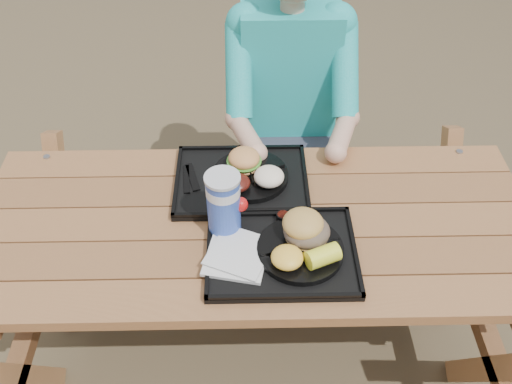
{
  "coord_description": "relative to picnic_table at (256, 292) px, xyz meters",
  "views": [
    {
      "loc": [
        -0.03,
        -1.26,
        2.07
      ],
      "look_at": [
        0.0,
        0.0,
        0.88
      ],
      "focal_mm": 40.0,
      "sensor_mm": 36.0,
      "label": 1
    }
  ],
  "objects": [
    {
      "name": "ground",
      "position": [
        0.0,
        0.0,
        -0.38
      ],
      "size": [
        60.0,
        60.0,
        0.0
      ],
      "primitive_type": "plane",
      "color": "#999999",
      "rests_on": "ground"
    },
    {
      "name": "plate_near",
      "position": [
        0.13,
        -0.15,
        0.41
      ],
      "size": [
        0.26,
        0.26,
        0.02
      ],
      "primitive_type": "cylinder",
      "color": "black",
      "rests_on": "tray_near"
    },
    {
      "name": "burger",
      "position": [
        -0.04,
        0.23,
        0.46
      ],
      "size": [
        0.11,
        0.11,
        0.1
      ],
      "primitive_type": null,
      "color": "#DC904D",
      "rests_on": "plate_far"
    },
    {
      "name": "napkin_stack",
      "position": [
        -0.06,
        -0.17,
        0.4
      ],
      "size": [
        0.21,
        0.21,
        0.02
      ],
      "primitive_type": "cube",
      "rotation": [
        0.0,
        0.0,
        -0.21
      ],
      "color": "silver",
      "rests_on": "tray_near"
    },
    {
      "name": "condiment_bbq",
      "position": [
        0.09,
        -0.01,
        0.41
      ],
      "size": [
        0.04,
        0.04,
        0.03
      ],
      "primitive_type": "cylinder",
      "color": "#340B05",
      "rests_on": "tray_near"
    },
    {
      "name": "sandwich",
      "position": [
        0.15,
        -0.11,
        0.48
      ],
      "size": [
        0.13,
        0.13,
        0.14
      ],
      "primitive_type": null,
      "color": "gold",
      "rests_on": "plate_near"
    },
    {
      "name": "tray_far",
      "position": [
        -0.05,
        0.18,
        0.39
      ],
      "size": [
        0.45,
        0.35,
        0.02
      ],
      "primitive_type": "cube",
      "color": "black",
      "rests_on": "picnic_table"
    },
    {
      "name": "condiment_mustard",
      "position": [
        0.14,
        -0.01,
        0.41
      ],
      "size": [
        0.05,
        0.05,
        0.03
      ],
      "primitive_type": "cylinder",
      "color": "gold",
      "rests_on": "tray_near"
    },
    {
      "name": "potato_salad",
      "position": [
        0.05,
        0.14,
        0.44
      ],
      "size": [
        0.1,
        0.1,
        0.06
      ],
      "primitive_type": "ellipsoid",
      "color": "white",
      "rests_on": "plate_far"
    },
    {
      "name": "soda_cup",
      "position": [
        -0.1,
        -0.05,
        0.5
      ],
      "size": [
        0.1,
        0.1,
        0.2
      ],
      "primitive_type": "cylinder",
      "color": "#1638A6",
      "rests_on": "tray_near"
    },
    {
      "name": "corn_cob",
      "position": [
        0.19,
        -0.21,
        0.44
      ],
      "size": [
        0.13,
        0.13,
        0.06
      ],
      "primitive_type": null,
      "rotation": [
        0.0,
        0.0,
        0.41
      ],
      "color": "#FBFF35",
      "rests_on": "plate_near"
    },
    {
      "name": "plate_far",
      "position": [
        -0.02,
        0.19,
        0.41
      ],
      "size": [
        0.26,
        0.26,
        0.02
      ],
      "primitive_type": "cylinder",
      "color": "black",
      "rests_on": "tray_far"
    },
    {
      "name": "tray_near",
      "position": [
        0.07,
        -0.14,
        0.39
      ],
      "size": [
        0.45,
        0.35,
        0.02
      ],
      "primitive_type": "cube",
      "color": "black",
      "rests_on": "picnic_table"
    },
    {
      "name": "mac_cheese",
      "position": [
        0.09,
        -0.21,
        0.44
      ],
      "size": [
        0.09,
        0.09,
        0.05
      ],
      "primitive_type": "ellipsoid",
      "color": "yellow",
      "rests_on": "plate_near"
    },
    {
      "name": "baked_beans",
      "position": [
        -0.06,
        0.12,
        0.44
      ],
      "size": [
        0.09,
        0.09,
        0.04
      ],
      "primitive_type": "ellipsoid",
      "color": "#4A140E",
      "rests_on": "plate_far"
    },
    {
      "name": "cutlery_far",
      "position": [
        -0.21,
        0.19,
        0.4
      ],
      "size": [
        0.06,
        0.14,
        0.01
      ],
      "primitive_type": "cube",
      "rotation": [
        0.0,
        0.0,
        0.26
      ],
      "color": "black",
      "rests_on": "tray_far"
    },
    {
      "name": "picnic_table",
      "position": [
        0.0,
        0.0,
        0.0
      ],
      "size": [
        1.8,
        1.49,
        0.75
      ],
      "primitive_type": null,
      "color": "#999999",
      "rests_on": "ground"
    },
    {
      "name": "diner",
      "position": [
        0.15,
        0.71,
        0.27
      ],
      "size": [
        0.48,
        0.84,
        1.28
      ],
      "primitive_type": null,
      "color": "#1ABCA5",
      "rests_on": "ground"
    }
  ]
}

